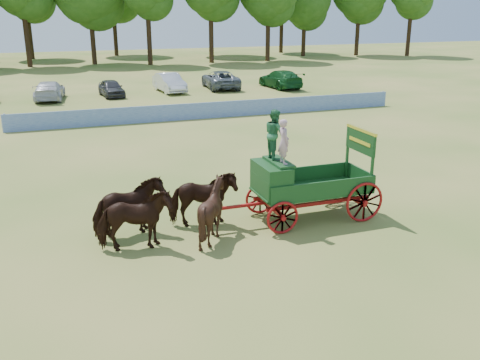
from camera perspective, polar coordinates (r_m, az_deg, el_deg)
name	(u,v)px	position (r m, az deg, el deg)	size (l,w,h in m)	color
ground	(392,207)	(20.21, 15.88, -2.80)	(160.00, 160.00, 0.00)	#A38A49
horse_lead_left	(134,221)	(16.06, -11.19, -4.29)	(1.01, 2.21, 1.87)	black
horse_lead_right	(129,208)	(17.08, -11.78, -2.96)	(1.01, 2.21, 1.87)	black
horse_wheel_left	(212,211)	(16.54, -2.96, -3.28)	(1.51, 1.70, 1.87)	black
horse_wheel_right	(203,199)	(17.53, -4.02, -2.06)	(1.01, 2.21, 1.87)	black
farm_dray	(292,174)	(17.84, 5.55, 0.69)	(6.00, 2.00, 3.78)	#A31110
sponsor_banner	(216,110)	(35.37, -2.52, 7.50)	(26.00, 0.08, 1.05)	#1C479C
parked_cars	(107,86)	(45.92, -14.02, 9.69)	(36.78, 7.23, 1.58)	silver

